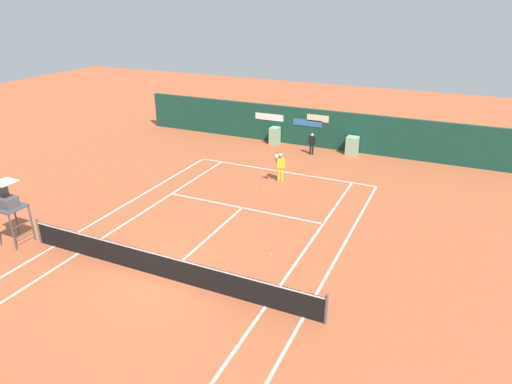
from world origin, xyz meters
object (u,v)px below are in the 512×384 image
(umpire_chair, at_px, (9,204))
(tennis_ball_mid_court, at_px, (256,190))
(player_on_baseline, at_px, (280,165))
(tennis_ball_near_service_line, at_px, (271,254))
(ball_kid_left_post, at_px, (312,142))

(umpire_chair, distance_m, tennis_ball_mid_court, 11.27)
(umpire_chair, height_order, player_on_baseline, umpire_chair)
(tennis_ball_near_service_line, bearing_deg, tennis_ball_mid_court, 119.84)
(tennis_ball_mid_court, bearing_deg, ball_kid_left_post, 83.49)
(tennis_ball_near_service_line, distance_m, tennis_ball_mid_court, 6.43)
(tennis_ball_mid_court, bearing_deg, player_on_baseline, 68.70)
(ball_kid_left_post, bearing_deg, umpire_chair, 69.04)
(player_on_baseline, height_order, tennis_ball_near_service_line, player_on_baseline)
(umpire_chair, relative_size, tennis_ball_near_service_line, 39.56)
(umpire_chair, distance_m, player_on_baseline, 12.91)
(umpire_chair, xyz_separation_m, tennis_ball_near_service_line, (9.80, 3.40, -1.70))
(umpire_chair, distance_m, tennis_ball_near_service_line, 10.51)
(ball_kid_left_post, height_order, tennis_ball_mid_court, ball_kid_left_post)
(player_on_baseline, height_order, ball_kid_left_post, player_on_baseline)
(player_on_baseline, xyz_separation_m, tennis_ball_mid_court, (-0.65, -1.68, -0.91))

